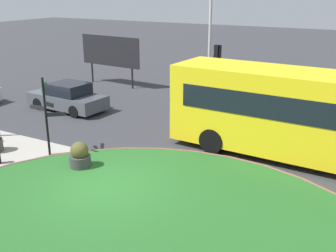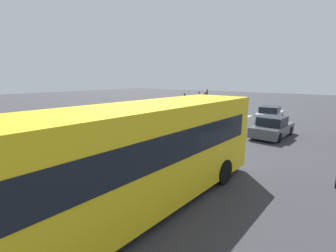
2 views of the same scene
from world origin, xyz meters
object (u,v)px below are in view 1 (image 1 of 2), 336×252
bus_yellow (309,115)px  planter_kerbside (80,157)px  car_near_lane (68,98)px  billboard_left (110,52)px  lamppost_tall (211,16)px  traffic_light_near (218,62)px  signpost_directional (46,111)px

bus_yellow → planter_kerbside: (-6.93, -4.71, -1.32)m
car_near_lane → billboard_left: (-1.50, 5.90, 1.56)m
billboard_left → lamppost_tall: bearing=-2.6°
bus_yellow → planter_kerbside: size_ratio=10.21×
planter_kerbside → traffic_light_near: bearing=82.8°
billboard_left → planter_kerbside: (7.09, -11.47, -1.75)m
bus_yellow → car_near_lane: bus_yellow is taller
bus_yellow → traffic_light_near: size_ratio=3.11×
signpost_directional → planter_kerbside: bearing=-13.6°
signpost_directional → billboard_left: 12.15m
signpost_directional → bus_yellow: bearing=25.6°
lamppost_tall → planter_kerbside: lamppost_tall is taller
signpost_directional → planter_kerbside: (1.94, -0.47, -1.32)m
bus_yellow → lamppost_tall: bearing=-38.6°
car_near_lane → signpost_directional: bearing=129.3°
car_near_lane → traffic_light_near: traffic_light_near is taller
car_near_lane → traffic_light_near: 8.18m
signpost_directional → traffic_light_near: size_ratio=0.91×
car_near_lane → traffic_light_near: (6.81, 4.15, 1.84)m
planter_kerbside → car_near_lane: bearing=135.1°
traffic_light_near → bus_yellow: bearing=154.0°
car_near_lane → billboard_left: billboard_left is taller
bus_yellow → billboard_left: 15.57m
signpost_directional → planter_kerbside: 2.39m
billboard_left → planter_kerbside: billboard_left is taller
signpost_directional → bus_yellow: (8.87, 4.24, -0.00)m
signpost_directional → lamppost_tall: bearing=76.9°
traffic_light_near → lamppost_tall: size_ratio=0.38×
car_near_lane → lamppost_tall: lamppost_tall is taller
signpost_directional → bus_yellow: 9.83m
lamppost_tall → planter_kerbside: 11.37m
bus_yellow → billboard_left: bearing=-22.8°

